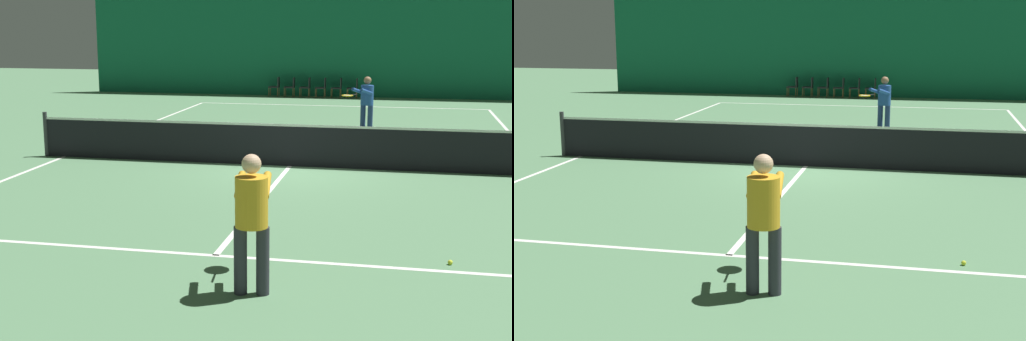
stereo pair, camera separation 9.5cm
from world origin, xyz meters
TOP-DOWN VIEW (x-y plane):
  - ground_plane at (0.00, 0.00)m, footprint 60.00×60.00m
  - backdrop_curtain at (0.00, 15.46)m, footprint 23.00×0.12m
  - court_line_baseline_far at (0.00, 11.90)m, footprint 11.00×0.10m
  - court_line_service_far at (0.00, 6.40)m, footprint 8.25×0.10m
  - court_line_service_near at (0.00, -6.40)m, footprint 8.25×0.10m
  - court_line_sideline_left at (-5.50, 0.00)m, footprint 0.10×23.80m
  - court_line_centre at (0.00, 0.00)m, footprint 0.10×12.80m
  - tennis_net at (0.00, 0.00)m, footprint 12.00×0.10m
  - player_near at (0.79, -7.63)m, footprint 0.54×1.40m
  - player_far at (1.35, 5.46)m, footprint 0.99×1.32m
  - courtside_chair_0 at (-3.06, 14.91)m, footprint 0.44×0.44m
  - courtside_chair_1 at (-2.39, 14.91)m, footprint 0.44×0.44m
  - courtside_chair_2 at (-1.72, 14.91)m, footprint 0.44×0.44m
  - courtside_chair_3 at (-1.04, 14.91)m, footprint 0.44×0.44m
  - courtside_chair_4 at (-0.37, 14.91)m, footprint 0.44×0.44m
  - courtside_chair_5 at (0.30, 14.91)m, footprint 0.44×0.44m
  - tennis_ball at (3.17, -6.11)m, footprint 0.07×0.07m

SIDE VIEW (x-z plane):
  - ground_plane at x=0.00m, z-range 0.00..0.00m
  - court_line_baseline_far at x=0.00m, z-range 0.00..0.00m
  - court_line_service_far at x=0.00m, z-range 0.00..0.00m
  - court_line_service_near at x=0.00m, z-range 0.00..0.00m
  - court_line_sideline_left at x=-5.50m, z-range 0.00..0.00m
  - court_line_centre at x=0.00m, z-range 0.00..0.00m
  - tennis_ball at x=3.17m, z-range 0.00..0.07m
  - courtside_chair_0 at x=-3.06m, z-range 0.07..0.91m
  - courtside_chair_1 at x=-2.39m, z-range 0.07..0.91m
  - courtside_chair_2 at x=-1.72m, z-range 0.07..0.91m
  - courtside_chair_3 at x=-1.04m, z-range 0.07..0.91m
  - courtside_chair_4 at x=-0.37m, z-range 0.07..0.91m
  - courtside_chair_5 at x=0.30m, z-range 0.07..0.91m
  - tennis_net at x=0.00m, z-range -0.02..1.05m
  - player_far at x=1.35m, z-range 0.13..1.76m
  - player_near at x=0.79m, z-range 0.14..1.84m
  - backdrop_curtain at x=0.00m, z-range 0.00..4.55m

